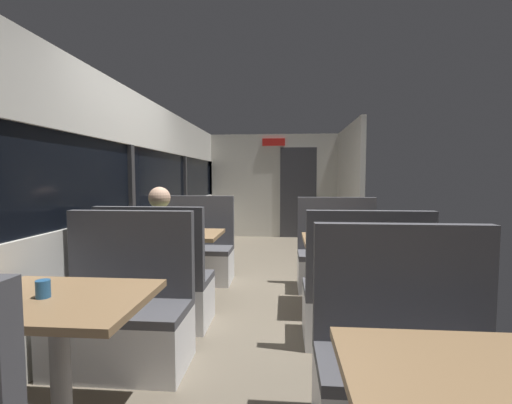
% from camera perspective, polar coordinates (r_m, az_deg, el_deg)
% --- Properties ---
extents(ground_plane, '(3.30, 9.20, 0.02)m').
position_cam_1_polar(ground_plane, '(4.01, 0.75, -15.76)').
color(ground_plane, '#665B4C').
extents(carriage_window_panel_left, '(0.09, 8.48, 2.30)m').
position_cam_1_polar(carriage_window_panel_left, '(4.14, -19.69, 0.47)').
color(carriage_window_panel_left, beige).
rests_on(carriage_window_panel_left, ground_plane).
extents(carriage_end_bulkhead, '(2.90, 0.11, 2.30)m').
position_cam_1_polar(carriage_end_bulkhead, '(7.97, 3.26, 2.52)').
color(carriage_end_bulkhead, beige).
rests_on(carriage_end_bulkhead, ground_plane).
extents(carriage_aisle_panel_right, '(0.08, 2.40, 2.30)m').
position_cam_1_polar(carriage_aisle_panel_right, '(6.87, 14.69, 2.25)').
color(carriage_aisle_panel_right, beige).
rests_on(carriage_aisle_panel_right, ground_plane).
extents(dining_table_near_window, '(0.90, 0.70, 0.74)m').
position_cam_1_polar(dining_table_near_window, '(2.16, -29.21, -15.74)').
color(dining_table_near_window, '#9E9EA3').
rests_on(dining_table_near_window, ground_plane).
extents(bench_near_window_facing_entry, '(0.95, 0.50, 1.10)m').
position_cam_1_polar(bench_near_window_facing_entry, '(2.83, -20.70, -17.38)').
color(bench_near_window_facing_entry, silver).
rests_on(bench_near_window_facing_entry, ground_plane).
extents(dining_table_mid_window, '(0.90, 0.70, 0.74)m').
position_cam_1_polar(dining_table_mid_window, '(4.00, -12.24, -6.29)').
color(dining_table_mid_window, '#9E9EA3').
rests_on(dining_table_mid_window, ground_plane).
extents(bench_mid_window_facing_end, '(0.95, 0.50, 1.10)m').
position_cam_1_polar(bench_mid_window_facing_end, '(3.43, -15.66, -13.46)').
color(bench_mid_window_facing_end, silver).
rests_on(bench_mid_window_facing_end, ground_plane).
extents(bench_mid_window_facing_entry, '(0.95, 0.50, 1.10)m').
position_cam_1_polar(bench_mid_window_facing_entry, '(4.72, -9.68, -8.52)').
color(bench_mid_window_facing_entry, silver).
rests_on(bench_mid_window_facing_entry, ground_plane).
extents(bench_front_aisle_facing_entry, '(0.95, 0.50, 1.10)m').
position_cam_1_polar(bench_front_aisle_facing_entry, '(2.15, 23.59, -24.76)').
color(bench_front_aisle_facing_entry, silver).
rests_on(bench_front_aisle_facing_entry, ground_plane).
extents(dining_table_rear_aisle, '(0.90, 0.70, 0.74)m').
position_cam_1_polar(dining_table_rear_aisle, '(3.68, 14.67, -7.20)').
color(dining_table_rear_aisle, '#9E9EA3').
rests_on(dining_table_rear_aisle, ground_plane).
extents(bench_rear_aisle_facing_end, '(0.95, 0.50, 1.10)m').
position_cam_1_polar(bench_rear_aisle_facing_end, '(3.10, 16.87, -15.36)').
color(bench_rear_aisle_facing_end, silver).
rests_on(bench_rear_aisle_facing_end, ground_plane).
extents(bench_rear_aisle_facing_entry, '(0.95, 0.50, 1.10)m').
position_cam_1_polar(bench_rear_aisle_facing_entry, '(4.43, 13.01, -9.41)').
color(bench_rear_aisle_facing_entry, silver).
rests_on(bench_rear_aisle_facing_entry, ground_plane).
extents(seated_passenger, '(0.47, 0.55, 1.26)m').
position_cam_1_polar(seated_passenger, '(3.44, -15.30, -9.79)').
color(seated_passenger, '#26262D').
rests_on(seated_passenger, ground_plane).
extents(coffee_cup_primary, '(0.07, 0.07, 0.09)m').
position_cam_1_polar(coffee_cup_primary, '(2.14, -31.08, -11.90)').
color(coffee_cup_primary, '#26598C').
rests_on(coffee_cup_primary, dining_table_near_window).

